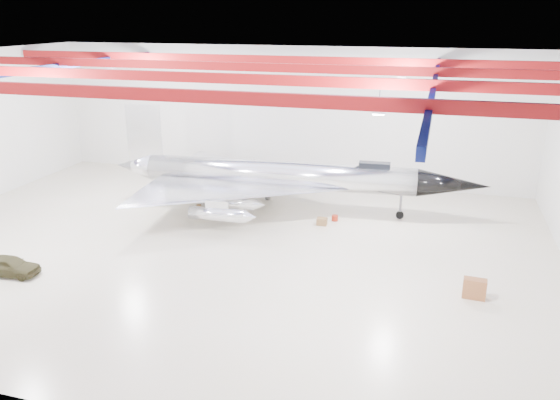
% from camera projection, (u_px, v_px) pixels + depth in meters
% --- Properties ---
extents(floor, '(40.00, 40.00, 0.00)m').
position_uv_depth(floor, '(216.00, 245.00, 33.27)').
color(floor, beige).
rests_on(floor, ground).
extents(wall_back, '(40.00, 0.00, 40.00)m').
position_uv_depth(wall_back, '(283.00, 114.00, 45.11)').
color(wall_back, silver).
rests_on(wall_back, floor).
extents(ceiling, '(40.00, 40.00, 0.00)m').
position_uv_depth(ceiling, '(208.00, 60.00, 29.71)').
color(ceiling, '#0A0F38').
rests_on(ceiling, wall_back).
extents(ceiling_structure, '(39.50, 29.50, 1.08)m').
position_uv_depth(ceiling_structure, '(209.00, 73.00, 29.93)').
color(ceiling_structure, maroon).
rests_on(ceiling_structure, ceiling).
extents(jet_aircraft, '(26.68, 16.31, 7.27)m').
position_uv_depth(jet_aircraft, '(278.00, 178.00, 38.51)').
color(jet_aircraft, silver).
rests_on(jet_aircraft, floor).
extents(jeep, '(3.31, 1.56, 1.09)m').
position_uv_depth(jeep, '(10.00, 266.00, 29.33)').
color(jeep, '#3C371E').
rests_on(jeep, floor).
extents(desk, '(1.14, 0.62, 1.02)m').
position_uv_depth(desk, '(474.00, 289.00, 26.96)').
color(desk, brown).
rests_on(desk, floor).
extents(crate_ply, '(0.73, 0.66, 0.41)m').
position_uv_depth(crate_ply, '(201.00, 208.00, 39.09)').
color(crate_ply, olive).
rests_on(crate_ply, floor).
extents(toolbox_red, '(0.55, 0.48, 0.34)m').
position_uv_depth(toolbox_red, '(219.00, 196.00, 41.74)').
color(toolbox_red, '#9E220F').
rests_on(toolbox_red, floor).
extents(engine_drum, '(0.69, 0.69, 0.48)m').
position_uv_depth(engine_drum, '(219.00, 212.00, 38.14)').
color(engine_drum, '#59595B').
rests_on(engine_drum, floor).
extents(parts_bin, '(0.69, 0.56, 0.47)m').
position_uv_depth(parts_bin, '(322.00, 221.00, 36.44)').
color(parts_bin, olive).
rests_on(parts_bin, floor).
extents(crate_small, '(0.43, 0.39, 0.25)m').
position_uv_depth(crate_small, '(183.00, 194.00, 42.42)').
color(crate_small, '#59595B').
rests_on(crate_small, floor).
extents(tool_chest, '(0.52, 0.52, 0.39)m').
position_uv_depth(tool_chest, '(335.00, 218.00, 37.15)').
color(tool_chest, '#9E220F').
rests_on(tool_chest, floor).
extents(oil_barrel, '(0.61, 0.55, 0.35)m').
position_uv_depth(oil_barrel, '(213.00, 203.00, 40.17)').
color(oil_barrel, olive).
rests_on(oil_barrel, floor).
extents(spares_box, '(0.56, 0.56, 0.38)m').
position_uv_depth(spares_box, '(268.00, 197.00, 41.49)').
color(spares_box, '#59595B').
rests_on(spares_box, floor).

